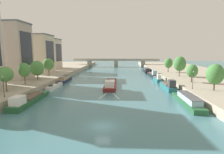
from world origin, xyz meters
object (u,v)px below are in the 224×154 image
object	(u,v)px
moored_boat_right_end	(157,79)
lamppost_left_bank	(3,86)
moored_boat_right_upstream	(188,100)
moored_boat_left_second	(65,79)
tree_left_midway	(24,70)
barge_midriver	(111,84)
moored_boat_left_lone	(55,86)
moored_boat_right_downstream	(168,86)
tree_left_distant	(5,74)
tree_right_distant	(180,64)
lamppost_right_bank	(193,79)
moored_boat_left_near	(29,100)
moored_boat_right_midway	(152,74)
tree_left_third	(37,68)
tree_left_far	(48,64)
tree_right_by_lamp	(215,74)
bridge_far	(116,62)
moored_boat_right_lone	(147,70)
tree_right_end_of_row	(192,71)
tree_right_second	(168,63)

from	to	relation	value
moored_boat_right_end	lamppost_left_bank	distance (m)	53.27
moored_boat_right_upstream	lamppost_left_bank	size ratio (longest dim) A/B	3.45
moored_boat_right_end	moored_boat_left_second	bearing A→B (deg)	-174.97
tree_left_midway	barge_midriver	bearing A→B (deg)	18.99
moored_boat_left_lone	moored_boat_left_second	xyz separation A→B (m)	(-0.45, 12.23, 0.38)
moored_boat_right_downstream	tree_left_midway	distance (m)	44.62
tree_left_distant	lamppost_left_bank	distance (m)	6.43
tree_right_distant	lamppost_left_bank	distance (m)	60.05
moored_boat_left_lone	lamppost_right_bank	xyz separation A→B (m)	(40.83, -8.22, 3.95)
moored_boat_left_near	moored_boat_right_midway	xyz separation A→B (m)	(36.77, 44.91, 0.13)
moored_boat_left_near	lamppost_right_bank	world-z (taller)	lamppost_right_bank
moored_boat_left_near	moored_boat_right_end	bearing A→B (deg)	41.49
barge_midriver	tree_left_third	size ratio (longest dim) A/B	3.17
tree_left_far	tree_right_by_lamp	bearing A→B (deg)	-25.10
tree_right_by_lamp	bridge_far	distance (m)	92.94
moored_boat_left_lone	bridge_far	distance (m)	81.05
tree_left_midway	lamppost_left_bank	xyz separation A→B (m)	(3.10, -14.18, -1.95)
moored_boat_right_lone	tree_left_midway	size ratio (longest dim) A/B	2.18
tree_left_midway	tree_right_end_of_row	world-z (taller)	tree_left_midway
barge_midriver	lamppost_right_bank	size ratio (longest dim) A/B	4.57
moored_boat_right_upstream	tree_right_distant	world-z (taller)	tree_right_distant
moored_boat_left_lone	lamppost_left_bank	bearing A→B (deg)	-102.41
moored_boat_right_lone	bridge_far	xyz separation A→B (m)	(-18.20, 33.57, 2.95)
barge_midriver	lamppost_left_bank	xyz separation A→B (m)	(-22.25, -22.91, 3.69)
tree_left_far	moored_boat_right_downstream	bearing A→B (deg)	-18.06
tree_right_distant	tree_right_second	xyz separation A→B (m)	(-0.49, 14.33, -0.71)
moored_boat_left_second	moored_boat_right_end	world-z (taller)	moored_boat_right_end
lamppost_left_bank	moored_boat_left_near	bearing A→B (deg)	25.51
tree_left_distant	barge_midriver	bearing A→B (deg)	34.71
tree_left_third	bridge_far	xyz separation A→B (m)	(25.82, 75.05, -2.14)
tree_left_midway	tree_right_by_lamp	distance (m)	52.96
tree_left_distant	tree_right_distant	size ratio (longest dim) A/B	0.77
bridge_far	moored_boat_right_midway	bearing A→B (deg)	-69.95
tree_right_distant	tree_right_second	size ratio (longest dim) A/B	1.19
bridge_far	moored_boat_left_near	bearing A→B (deg)	-100.85
moored_boat_right_end	lamppost_left_bank	xyz separation A→B (m)	(-40.68, -34.21, 3.61)
moored_boat_right_midway	tree_right_by_lamp	xyz separation A→B (m)	(8.47, -38.35, 5.24)
moored_boat_right_end	tree_left_midway	distance (m)	48.46
moored_boat_right_downstream	tree_left_third	bearing A→B (deg)	175.51
moored_boat_left_near	lamppost_right_bank	distance (m)	41.66
moored_boat_right_midway	moored_boat_left_near	bearing A→B (deg)	-129.31
moored_boat_right_upstream	moored_boat_right_downstream	size ratio (longest dim) A/B	1.21
moored_boat_right_upstream	tree_right_by_lamp	bearing A→B (deg)	32.87
moored_boat_left_second	tree_right_distant	bearing A→B (deg)	4.06
moored_boat_right_lone	lamppost_right_bank	xyz separation A→B (m)	(4.11, -53.49, 3.52)
tree_right_distant	lamppost_right_bank	world-z (taller)	tree_right_distant
moored_boat_right_upstream	tree_right_by_lamp	distance (m)	11.51
barge_midriver	moored_boat_right_end	world-z (taller)	moored_boat_right_end
barge_midriver	tree_right_distant	size ratio (longest dim) A/B	2.69
moored_boat_right_end	tree_right_by_lamp	bearing A→B (deg)	-70.84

